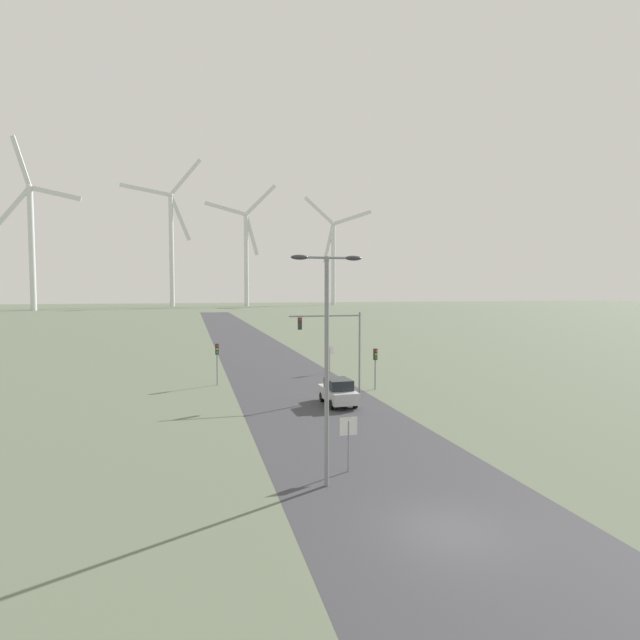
% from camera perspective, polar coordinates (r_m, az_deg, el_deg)
% --- Properties ---
extents(ground_plane, '(600.00, 600.00, 0.00)m').
position_cam_1_polar(ground_plane, '(18.47, 14.42, -22.29)').
color(ground_plane, '#5B6651').
extents(road_surface, '(10.00, 240.00, 0.01)m').
position_cam_1_polar(road_surface, '(63.55, -7.08, -3.80)').
color(road_surface, '#38383D').
rests_on(road_surface, ground).
extents(streetlamp, '(2.92, 0.32, 9.37)m').
position_cam_1_polar(streetlamp, '(20.01, 0.77, -2.53)').
color(streetlamp, gray).
rests_on(streetlamp, ground).
extents(stop_sign_near, '(0.81, 0.07, 2.43)m').
position_cam_1_polar(stop_sign_near, '(22.44, 3.26, -12.83)').
color(stop_sign_near, gray).
rests_on(stop_sign_near, ground).
extents(stop_sign_far, '(0.81, 0.07, 2.64)m').
position_cam_1_polar(stop_sign_far, '(48.09, 1.11, -3.89)').
color(stop_sign_far, gray).
rests_on(stop_sign_far, ground).
extents(traffic_light_post_near_left, '(0.28, 0.34, 3.50)m').
position_cam_1_polar(traffic_light_post_near_left, '(42.76, -11.69, -3.91)').
color(traffic_light_post_near_left, gray).
rests_on(traffic_light_post_near_left, ground).
extents(traffic_light_post_near_right, '(0.28, 0.34, 3.30)m').
position_cam_1_polar(traffic_light_post_near_right, '(40.33, 6.34, -4.51)').
color(traffic_light_post_near_right, gray).
rests_on(traffic_light_post_near_right, ground).
extents(traffic_light_mast_overhead, '(5.57, 0.35, 6.31)m').
position_cam_1_polar(traffic_light_mast_overhead, '(37.59, 1.79, -1.78)').
color(traffic_light_mast_overhead, gray).
rests_on(traffic_light_mast_overhead, ground).
extents(car_approaching, '(1.88, 4.14, 1.83)m').
position_cam_1_polar(car_approaching, '(35.08, 2.08, -8.19)').
color(car_approaching, '#B7BCC1').
rests_on(car_approaching, ground).
extents(wind_turbine_far_left, '(33.51, 10.14, 67.19)m').
position_cam_1_polar(wind_turbine_far_left, '(224.97, -30.11, 8.41)').
color(wind_turbine_far_left, silver).
rests_on(wind_turbine_far_left, ground).
extents(wind_turbine_left, '(37.94, 3.88, 72.69)m').
position_cam_1_polar(wind_turbine_left, '(256.61, -16.64, 8.94)').
color(wind_turbine_left, silver).
rests_on(wind_turbine_left, ground).
extents(wind_turbine_center, '(35.18, 4.81, 60.77)m').
position_cam_1_polar(wind_turbine_center, '(253.98, -8.43, 8.00)').
color(wind_turbine_center, silver).
rests_on(wind_turbine_center, ground).
extents(wind_turbine_right, '(33.30, 14.71, 57.95)m').
position_cam_1_polar(wind_turbine_right, '(267.73, 1.52, 7.52)').
color(wind_turbine_right, silver).
rests_on(wind_turbine_right, ground).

